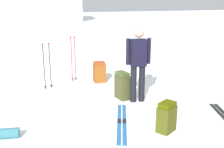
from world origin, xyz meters
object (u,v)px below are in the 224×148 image
at_px(ski_pair_near, 122,122).
at_px(backpack_large_dark, 100,72).
at_px(skier_standing, 138,61).
at_px(backpack_small_spare, 122,86).
at_px(ski_poles_planted_far, 73,56).
at_px(backpack_bright, 167,117).
at_px(ski_poles_planted_near, 47,63).
at_px(sleeping_mat_rolled, 2,134).

height_order(ski_pair_near, backpack_large_dark, backpack_large_dark).
distance_m(skier_standing, backpack_small_spare, 0.74).
bearing_deg(ski_pair_near, backpack_small_spare, 69.41).
bearing_deg(ski_poles_planted_far, backpack_bright, -74.77).
xyz_separation_m(ski_pair_near, backpack_small_spare, (0.46, 1.24, 0.31)).
relative_size(ski_pair_near, ski_poles_planted_near, 1.38).
relative_size(backpack_large_dark, backpack_bright, 1.06).
xyz_separation_m(ski_pair_near, ski_poles_planted_near, (-1.14, 2.56, 0.67)).
height_order(skier_standing, backpack_large_dark, skier_standing).
bearing_deg(backpack_small_spare, backpack_bright, -84.44).
bearing_deg(backpack_small_spare, ski_pair_near, -110.59).
height_order(backpack_large_dark, ski_poles_planted_near, ski_poles_planted_near).
bearing_deg(ski_poles_planted_near, backpack_small_spare, -39.64).
bearing_deg(ski_poles_planted_far, backpack_large_dark, -29.17).
xyz_separation_m(backpack_small_spare, ski_poles_planted_near, (-1.60, 1.33, 0.36)).
bearing_deg(backpack_bright, backpack_small_spare, 95.56).
height_order(backpack_large_dark, ski_poles_planted_far, ski_poles_planted_far).
height_order(backpack_small_spare, sleeping_mat_rolled, backpack_small_spare).
height_order(backpack_bright, backpack_small_spare, backpack_small_spare).
xyz_separation_m(backpack_small_spare, sleeping_mat_rolled, (-2.62, -1.18, -0.23)).
distance_m(ski_poles_planted_near, sleeping_mat_rolled, 2.76).
distance_m(backpack_large_dark, ski_poles_planted_near, 1.51).
bearing_deg(backpack_small_spare, backpack_large_dark, 95.81).
relative_size(backpack_large_dark, backpack_small_spare, 0.90).
bearing_deg(sleeping_mat_rolled, backpack_large_dark, 46.88).
height_order(skier_standing, ski_poles_planted_far, skier_standing).
height_order(ski_pair_near, ski_poles_planted_near, ski_poles_planted_near).
bearing_deg(ski_poles_planted_near, sleeping_mat_rolled, -112.08).
xyz_separation_m(skier_standing, backpack_large_dark, (-0.42, 1.73, -0.67)).
distance_m(ski_poles_planted_near, ski_poles_planted_far, 0.93).
height_order(backpack_large_dark, backpack_small_spare, backpack_small_spare).
distance_m(ski_poles_planted_far, sleeping_mat_rolled, 3.56).
bearing_deg(backpack_large_dark, ski_poles_planted_near, -174.77).
bearing_deg(backpack_bright, ski_pair_near, 138.14).
relative_size(ski_poles_planted_near, sleeping_mat_rolled, 2.22).
relative_size(backpack_small_spare, sleeping_mat_rolled, 1.19).
xyz_separation_m(backpack_bright, ski_poles_planted_near, (-1.78, 3.13, 0.41)).
relative_size(ski_pair_near, backpack_bright, 3.05).
distance_m(skier_standing, backpack_bright, 1.69).
bearing_deg(ski_poles_planted_near, skier_standing, -40.43).
bearing_deg(sleeping_mat_rolled, ski_poles_planted_near, 67.92).
distance_m(skier_standing, ski_poles_planted_far, 2.38).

